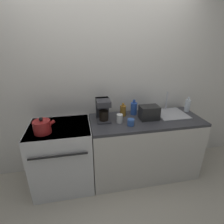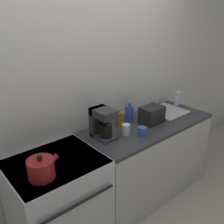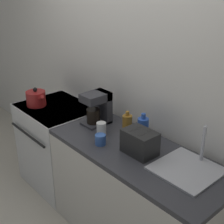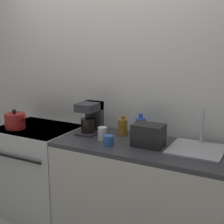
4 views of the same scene
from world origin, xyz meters
name	(u,v)px [view 1 (image 1 of 4)]	position (x,y,z in m)	size (l,w,h in m)	color
ground_plane	(112,193)	(0.00, 0.00, 0.00)	(12.00, 12.00, 0.00)	beige
wall_back	(102,83)	(0.00, 0.68, 1.30)	(8.00, 0.05, 2.60)	silver
stove	(63,156)	(-0.60, 0.31, 0.45)	(0.75, 0.66, 0.88)	silver
counter_block	(144,147)	(0.53, 0.31, 0.44)	(1.48, 0.63, 0.88)	silver
kettle	(42,127)	(-0.76, 0.19, 0.96)	(0.24, 0.19, 0.19)	maroon
toaster	(149,113)	(0.56, 0.31, 0.97)	(0.25, 0.17, 0.18)	black
coffee_maker	(103,109)	(-0.04, 0.40, 1.03)	(0.17, 0.24, 0.28)	#333338
sink_tray	(171,113)	(0.92, 0.40, 0.90)	(0.41, 0.41, 0.28)	#B7B7BC
bottle_clear	(188,105)	(1.21, 0.45, 0.97)	(0.07, 0.07, 0.22)	silver
bottle_amber	(123,110)	(0.25, 0.48, 0.96)	(0.08, 0.08, 0.18)	#9E6B23
bottle_blue	(134,108)	(0.41, 0.50, 0.97)	(0.09, 0.09, 0.21)	#2D56B7
cup_white	(120,118)	(0.15, 0.28, 0.94)	(0.08, 0.08, 0.11)	white
cup_blue	(131,122)	(0.27, 0.17, 0.92)	(0.08, 0.08, 0.08)	#3860B2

